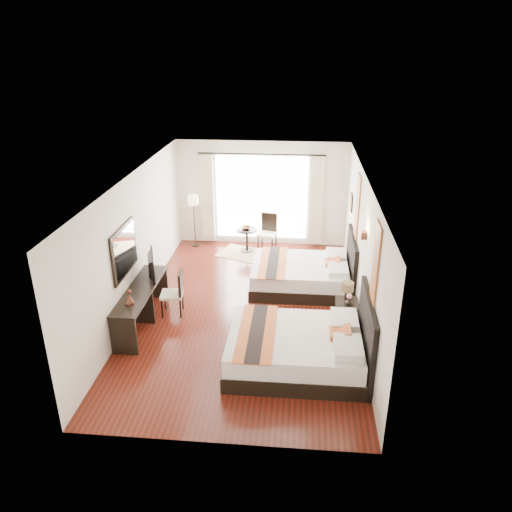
# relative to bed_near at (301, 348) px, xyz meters

# --- Properties ---
(floor) EXTENTS (4.50, 7.50, 0.01)m
(floor) POSITION_rel_bed_near_xyz_m (-1.13, 1.82, -0.35)
(floor) COLOR #38130A
(floor) RESTS_ON ground
(ceiling) EXTENTS (4.50, 7.50, 0.02)m
(ceiling) POSITION_rel_bed_near_xyz_m (-1.13, 1.82, 2.45)
(ceiling) COLOR white
(ceiling) RESTS_ON wall_headboard
(wall_headboard) EXTENTS (0.01, 7.50, 2.80)m
(wall_headboard) POSITION_rel_bed_near_xyz_m (1.12, 1.82, 1.06)
(wall_headboard) COLOR silver
(wall_headboard) RESTS_ON floor
(wall_desk) EXTENTS (0.01, 7.50, 2.80)m
(wall_desk) POSITION_rel_bed_near_xyz_m (-3.37, 1.82, 1.06)
(wall_desk) COLOR silver
(wall_desk) RESTS_ON floor
(wall_window) EXTENTS (4.50, 0.01, 2.80)m
(wall_window) POSITION_rel_bed_near_xyz_m (-1.13, 5.57, 1.06)
(wall_window) COLOR silver
(wall_window) RESTS_ON floor
(wall_entry) EXTENTS (4.50, 0.01, 2.80)m
(wall_entry) POSITION_rel_bed_near_xyz_m (-1.13, -1.92, 1.06)
(wall_entry) COLOR silver
(wall_entry) RESTS_ON floor
(window_glass) EXTENTS (2.40, 0.02, 2.20)m
(window_glass) POSITION_rel_bed_near_xyz_m (-1.13, 5.55, 0.96)
(window_glass) COLOR white
(window_glass) RESTS_ON wall_window
(sheer_curtain) EXTENTS (2.30, 0.02, 2.10)m
(sheer_curtain) POSITION_rel_bed_near_xyz_m (-1.13, 5.49, 0.96)
(sheer_curtain) COLOR white
(sheer_curtain) RESTS_ON wall_window
(drape_left) EXTENTS (0.35, 0.14, 2.35)m
(drape_left) POSITION_rel_bed_near_xyz_m (-2.58, 5.45, 0.94)
(drape_left) COLOR beige
(drape_left) RESTS_ON floor
(drape_right) EXTENTS (0.35, 0.14, 2.35)m
(drape_right) POSITION_rel_bed_near_xyz_m (0.32, 5.45, 0.94)
(drape_right) COLOR beige
(drape_right) RESTS_ON floor
(art_panel_near) EXTENTS (0.03, 0.50, 1.35)m
(art_panel_near) POSITION_rel_bed_near_xyz_m (1.10, 0.00, 1.61)
(art_panel_near) COLOR maroon
(art_panel_near) RESTS_ON wall_headboard
(art_panel_far) EXTENTS (0.03, 0.50, 1.35)m
(art_panel_far) POSITION_rel_bed_near_xyz_m (1.10, 2.97, 1.61)
(art_panel_far) COLOR maroon
(art_panel_far) RESTS_ON wall_headboard
(wall_sconce) EXTENTS (0.10, 0.14, 0.14)m
(wall_sconce) POSITION_rel_bed_near_xyz_m (1.06, 1.37, 1.58)
(wall_sconce) COLOR #442418
(wall_sconce) RESTS_ON wall_headboard
(mirror_frame) EXTENTS (0.04, 1.25, 0.95)m
(mirror_frame) POSITION_rel_bed_near_xyz_m (-3.35, 1.12, 1.21)
(mirror_frame) COLOR black
(mirror_frame) RESTS_ON wall_desk
(mirror_glass) EXTENTS (0.01, 1.12, 0.82)m
(mirror_glass) POSITION_rel_bed_near_xyz_m (-3.32, 1.12, 1.21)
(mirror_glass) COLOR white
(mirror_glass) RESTS_ON mirror_frame
(bed_near) EXTENTS (2.37, 1.85, 1.34)m
(bed_near) POSITION_rel_bed_near_xyz_m (0.00, 0.00, 0.00)
(bed_near) COLOR black
(bed_near) RESTS_ON floor
(bed_far) EXTENTS (2.25, 1.75, 1.27)m
(bed_far) POSITION_rel_bed_near_xyz_m (0.06, 2.97, -0.02)
(bed_far) COLOR black
(bed_far) RESTS_ON floor
(nightstand) EXTENTS (0.44, 0.54, 0.52)m
(nightstand) POSITION_rel_bed_near_xyz_m (0.88, 1.37, -0.09)
(nightstand) COLOR black
(nightstand) RESTS_ON floor
(table_lamp) EXTENTS (0.24, 0.24, 0.37)m
(table_lamp) POSITION_rel_bed_near_xyz_m (0.87, 1.52, 0.41)
(table_lamp) COLOR black
(table_lamp) RESTS_ON nightstand
(vase) EXTENTS (0.15, 0.15, 0.14)m
(vase) POSITION_rel_bed_near_xyz_m (0.89, 1.27, 0.22)
(vase) COLOR black
(vase) RESTS_ON nightstand
(console_desk) EXTENTS (0.50, 2.20, 0.76)m
(console_desk) POSITION_rel_bed_near_xyz_m (-3.12, 1.12, 0.03)
(console_desk) COLOR black
(console_desk) RESTS_ON floor
(television) EXTENTS (0.37, 0.86, 0.50)m
(television) POSITION_rel_bed_near_xyz_m (-3.10, 1.67, 0.66)
(television) COLOR black
(television) RESTS_ON console_desk
(bronze_figurine) EXTENTS (0.23, 0.23, 0.26)m
(bronze_figurine) POSITION_rel_bed_near_xyz_m (-3.12, 0.52, 0.54)
(bronze_figurine) COLOR #442418
(bronze_figurine) RESTS_ON console_desk
(desk_chair) EXTENTS (0.48, 0.48, 0.94)m
(desk_chair) POSITION_rel_bed_near_xyz_m (-2.60, 1.55, -0.06)
(desk_chair) COLOR beige
(desk_chair) RESTS_ON floor
(floor_lamp) EXTENTS (0.29, 0.29, 1.42)m
(floor_lamp) POSITION_rel_bed_near_xyz_m (-2.90, 5.22, 0.85)
(floor_lamp) COLOR black
(floor_lamp) RESTS_ON floor
(side_table) EXTENTS (0.54, 0.54, 0.62)m
(side_table) POSITION_rel_bed_near_xyz_m (-1.46, 4.95, -0.03)
(side_table) COLOR black
(side_table) RESTS_ON floor
(fruit_bowl) EXTENTS (0.31, 0.31, 0.06)m
(fruit_bowl) POSITION_rel_bed_near_xyz_m (-1.48, 4.94, 0.31)
(fruit_bowl) COLOR #49371A
(fruit_bowl) RESTS_ON side_table
(window_chair) EXTENTS (0.54, 0.54, 0.98)m
(window_chair) POSITION_rel_bed_near_xyz_m (-0.93, 5.08, -0.05)
(window_chair) COLOR beige
(window_chair) RESTS_ON floor
(jute_rug) EXTENTS (1.59, 1.34, 0.01)m
(jute_rug) POSITION_rel_bed_near_xyz_m (-1.49, 4.73, -0.34)
(jute_rug) COLOR tan
(jute_rug) RESTS_ON floor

